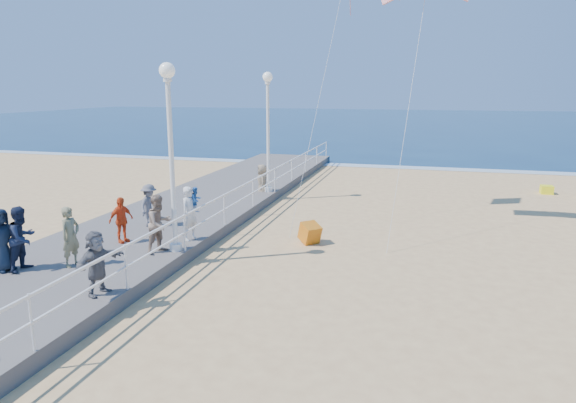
% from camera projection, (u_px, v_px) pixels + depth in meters
% --- Properties ---
extents(ground, '(160.00, 160.00, 0.00)m').
position_uv_depth(ground, '(358.00, 281.00, 13.69)').
color(ground, '#E3B776').
rests_on(ground, ground).
extents(ocean, '(160.00, 90.00, 0.05)m').
position_uv_depth(ocean, '(419.00, 123.00, 74.86)').
color(ocean, '#0B2746').
rests_on(ocean, ground).
extents(surf_line, '(160.00, 1.20, 0.04)m').
position_uv_depth(surf_line, '(402.00, 167.00, 32.98)').
color(surf_line, white).
rests_on(surf_line, ground).
extents(boardwalk, '(5.00, 44.00, 0.40)m').
position_uv_depth(boardwalk, '(112.00, 251.00, 15.59)').
color(boardwalk, slate).
rests_on(boardwalk, ground).
extents(railing, '(0.05, 42.00, 0.55)m').
position_uv_depth(railing, '(184.00, 223.00, 14.73)').
color(railing, white).
rests_on(railing, boardwalk).
extents(lamp_post_mid, '(0.44, 0.44, 5.32)m').
position_uv_depth(lamp_post_mid, '(170.00, 139.00, 14.28)').
color(lamp_post_mid, white).
rests_on(lamp_post_mid, boardwalk).
extents(lamp_post_far, '(0.44, 0.44, 5.32)m').
position_uv_depth(lamp_post_far, '(268.00, 119.00, 22.75)').
color(lamp_post_far, white).
rests_on(lamp_post_far, boardwalk).
extents(woman_holding_toddler, '(0.58, 0.71, 1.69)m').
position_uv_depth(woman_holding_toddler, '(190.00, 213.00, 15.85)').
color(woman_holding_toddler, silver).
rests_on(woman_holding_toddler, boardwalk).
extents(toddler_held, '(0.42, 0.47, 0.81)m').
position_uv_depth(toddler_held, '(196.00, 200.00, 15.86)').
color(toddler_held, '#3270BE').
rests_on(toddler_held, boardwalk).
extents(spectator_1, '(0.90, 1.00, 1.69)m').
position_uv_depth(spectator_1, '(159.00, 224.00, 14.66)').
color(spectator_1, gray).
rests_on(spectator_1, boardwalk).
extents(spectator_2, '(0.55, 0.95, 1.46)m').
position_uv_depth(spectator_2, '(149.00, 205.00, 17.44)').
color(spectator_2, slate).
rests_on(spectator_2, boardwalk).
extents(spectator_3, '(0.63, 0.90, 1.42)m').
position_uv_depth(spectator_3, '(121.00, 220.00, 15.62)').
color(spectator_3, '#E14A1C').
rests_on(spectator_3, boardwalk).
extents(spectator_4, '(0.69, 0.90, 1.66)m').
position_uv_depth(spectator_4, '(1.00, 240.00, 13.15)').
color(spectator_4, '#192537').
rests_on(spectator_4, boardwalk).
extents(spectator_5, '(0.70, 1.46, 1.51)m').
position_uv_depth(spectator_5, '(97.00, 263.00, 11.65)').
color(spectator_5, '#5C5C61').
rests_on(spectator_5, boardwalk).
extents(spectator_6, '(0.45, 0.63, 1.62)m').
position_uv_depth(spectator_6, '(71.00, 237.00, 13.52)').
color(spectator_6, '#7B7755').
rests_on(spectator_6, boardwalk).
extents(spectator_7, '(0.66, 0.84, 1.69)m').
position_uv_depth(spectator_7, '(22.00, 238.00, 13.23)').
color(spectator_7, '#1B243D').
rests_on(spectator_7, boardwalk).
extents(beach_walker_c, '(0.79, 0.93, 1.63)m').
position_uv_depth(beach_walker_c, '(262.00, 182.00, 23.51)').
color(beach_walker_c, '#82725A').
rests_on(beach_walker_c, ground).
extents(box_kite, '(0.89, 0.89, 0.74)m').
position_uv_depth(box_kite, '(310.00, 235.00, 16.92)').
color(box_kite, '#CD3D0C').
rests_on(box_kite, ground).
extents(beach_chair_right, '(0.55, 0.55, 0.40)m').
position_uv_depth(beach_chair_right, '(547.00, 190.00, 24.90)').
color(beach_chair_right, '#FFFD1A').
rests_on(beach_chair_right, ground).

